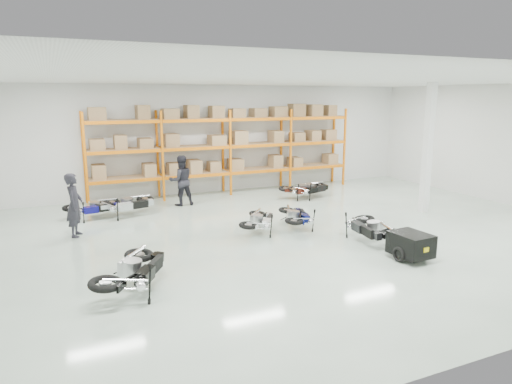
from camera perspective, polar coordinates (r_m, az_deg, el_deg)
name	(u,v)px	position (r m, az deg, el deg)	size (l,w,h in m)	color
room	(304,159)	(13.33, 6.03, 4.15)	(18.00, 18.00, 18.00)	silver
pallet_rack	(226,140)	(19.15, -3.71, 6.52)	(11.28, 0.98, 3.62)	orange
structural_column	(428,149)	(16.90, 20.67, 5.06)	(0.25, 0.25, 4.50)	white
moto_blue_centre	(297,213)	(14.19, 5.09, -2.60)	(0.71, 1.61, 0.98)	#070F4B
moto_silver_left	(259,217)	(13.65, 0.42, -3.15)	(0.71, 1.59, 0.97)	silver
moto_black_far_left	(134,264)	(9.92, -14.96, -8.71)	(0.87, 1.96, 1.20)	black
moto_touring_right	(370,223)	(13.19, 14.11, -3.80)	(0.79, 1.77, 1.08)	black
trailer	(411,245)	(12.08, 18.76, -6.24)	(0.86, 1.63, 0.68)	black
moto_back_a	(94,204)	(16.21, -19.65, -1.40)	(0.73, 1.65, 1.01)	#0E0B66
moto_back_b	(127,200)	(16.19, -15.85, -1.01)	(0.79, 1.79, 1.09)	#AAB0B4
moto_back_c	(310,186)	(18.54, 6.81, 0.80)	(0.73, 1.64, 1.00)	black
moto_back_d	(303,186)	(18.41, 5.84, 0.72)	(0.72, 1.61, 0.99)	#46160E
person_left	(74,205)	(14.24, -21.76, -1.52)	(0.68, 0.45, 1.87)	#23222A
person_back	(181,181)	(17.28, -9.36, 1.42)	(0.92, 0.72, 1.89)	black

